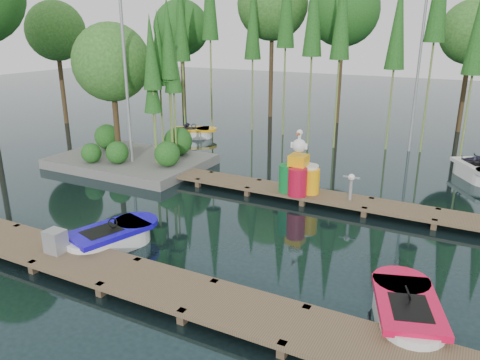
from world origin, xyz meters
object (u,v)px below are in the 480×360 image
at_px(island, 125,88).
at_px(boat_yellow_far, 192,133).
at_px(boat_red, 406,313).
at_px(drum_cluster, 298,175).
at_px(yellow_barrel, 311,181).
at_px(boat_blue, 111,238).
at_px(utility_cabinet, 56,241).

relative_size(island, boat_yellow_far, 2.56).
distance_m(boat_red, drum_cluster, 7.02).
bearing_deg(yellow_barrel, island, 174.63).
bearing_deg(island, boat_blue, -53.17).
bearing_deg(boat_red, drum_cluster, 110.64).
bearing_deg(boat_yellow_far, boat_red, -51.77).
xyz_separation_m(island, utility_cabinet, (4.29, -7.79, -2.59)).
distance_m(yellow_barrel, drum_cluster, 0.48).
relative_size(yellow_barrel, drum_cluster, 0.39).
height_order(island, boat_red, island).
height_order(yellow_barrel, drum_cluster, drum_cluster).
xyz_separation_m(boat_yellow_far, yellow_barrel, (8.69, -6.04, 0.47)).
distance_m(island, utility_cabinet, 9.26).
height_order(island, boat_blue, island).
height_order(boat_blue, boat_red, boat_red).
bearing_deg(drum_cluster, utility_cabinet, -118.58).
xyz_separation_m(island, yellow_barrel, (8.42, -0.79, -2.46)).
bearing_deg(utility_cabinet, drum_cluster, 61.42).
bearing_deg(boat_blue, yellow_barrel, 75.48).
bearing_deg(boat_yellow_far, yellow_barrel, -44.00).
bearing_deg(utility_cabinet, boat_blue, 65.73).
xyz_separation_m(boat_red, boat_yellow_far, (-12.67, 11.65, 0.00)).
height_order(island, yellow_barrel, island).
xyz_separation_m(island, boat_blue, (4.87, -6.50, -2.93)).
bearing_deg(yellow_barrel, boat_red, -54.62).
height_order(boat_yellow_far, yellow_barrel, yellow_barrel).
relative_size(island, yellow_barrel, 8.00).
xyz_separation_m(utility_cabinet, yellow_barrel, (4.13, 7.00, 0.13)).
distance_m(boat_red, utility_cabinet, 8.23).
distance_m(island, drum_cluster, 8.38).
bearing_deg(boat_red, utility_cabinet, 171.60).
bearing_deg(yellow_barrel, boat_blue, -121.85).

